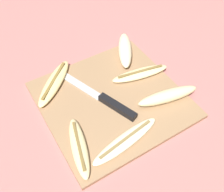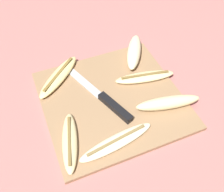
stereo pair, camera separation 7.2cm
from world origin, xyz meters
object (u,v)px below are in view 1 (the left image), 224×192
Objects in this scene: banana_golden_short at (54,83)px; banana_pale_long at (125,50)px; banana_bright_far at (126,141)px; banana_soft_right at (168,96)px; banana_mellow_near at (79,147)px; knife at (110,103)px; banana_ripe_center at (140,73)px.

banana_golden_short is 0.25m from banana_pale_long.
banana_bright_far is at bearing -74.91° from banana_golden_short.
banana_pale_long is 0.22m from banana_soft_right.
banana_bright_far is 0.28m from banana_golden_short.
banana_pale_long is at bearing 39.24° from banana_mellow_near.
knife is 0.21m from banana_pale_long.
banana_soft_right is at bearing -91.39° from banana_pale_long.
knife is 0.12m from banana_bright_far.
banana_soft_right is (0.01, -0.12, 0.01)m from banana_ripe_center.
knife and banana_bright_far have the same top height.
banana_soft_right is at bearing -41.32° from banana_golden_short.
banana_ripe_center is 1.06× the size of banana_mellow_near.
banana_pale_long is (0.02, 0.11, 0.01)m from banana_ripe_center.
banana_pale_long reaches higher than banana_ripe_center.
banana_ripe_center is (0.16, 0.17, 0.00)m from banana_bright_far.
banana_pale_long is (0.25, 0.01, 0.01)m from banana_golden_short.
banana_soft_right reaches higher than banana_mellow_near.
knife is 1.39× the size of banana_soft_right.
knife is at bearing 76.24° from banana_bright_far.
banana_soft_right is at bearing 16.82° from banana_bright_far.
banana_pale_long is at bearing 25.73° from knife.
knife is 0.16m from banana_soft_right.
banana_mellow_near reaches higher than knife.
banana_bright_far is 1.19× the size of banana_mellow_near.
banana_ripe_center is at bearing 25.00° from banana_mellow_near.
banana_golden_short is at bearing 105.09° from banana_bright_far.
banana_golden_short reaches higher than banana_bright_far.
knife is 1.46× the size of banana_mellow_near.
banana_golden_short is (-0.10, 0.15, 0.00)m from knife.
banana_golden_short is 1.03× the size of banana_pale_long.
banana_mellow_near is 0.95× the size of banana_soft_right.
banana_bright_far is at bearing -163.18° from banana_soft_right.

